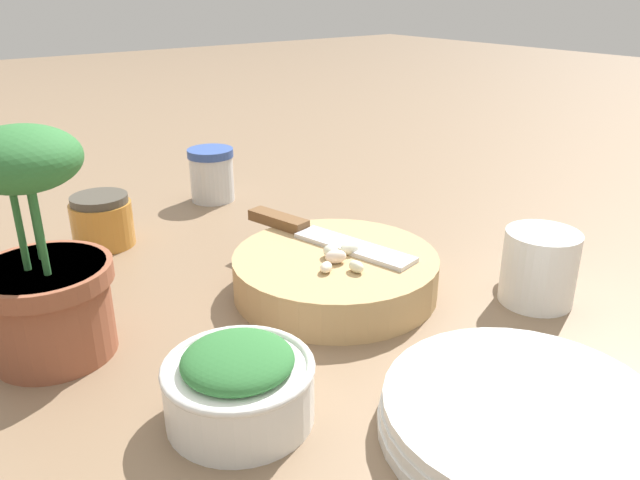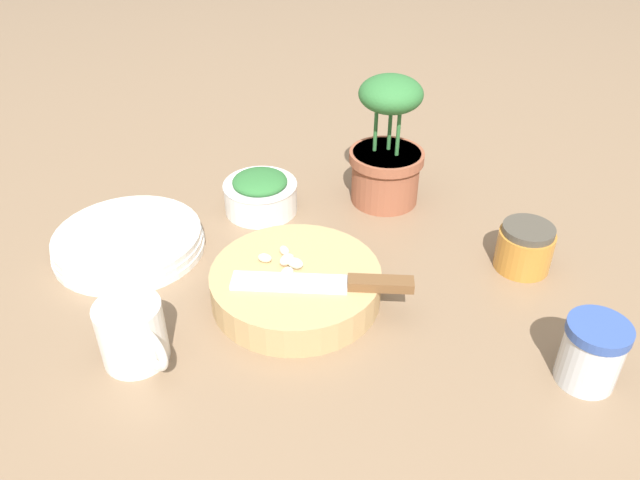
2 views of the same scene
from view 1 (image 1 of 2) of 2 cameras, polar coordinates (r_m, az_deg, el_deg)
name	(u,v)px [view 1 (image 1 of 2)]	position (r m, az deg, el deg)	size (l,w,h in m)	color
ground_plane	(290,287)	(0.70, -2.80, -4.27)	(5.00, 5.00, 0.00)	#7F664C
cutting_board	(335,274)	(0.68, 1.40, -3.09)	(0.22, 0.22, 0.04)	tan
chef_knife	(315,233)	(0.71, -0.43, 0.62)	(0.23, 0.08, 0.01)	brown
garlic_cloves	(340,256)	(0.65, 1.81, -1.47)	(0.06, 0.07, 0.01)	#F3E0C5
herb_bowl	(239,383)	(0.49, -7.42, -12.85)	(0.12, 0.12, 0.06)	silver
spice_jar	(212,174)	(0.97, -9.87, 5.93)	(0.07, 0.07, 0.08)	silver
coffee_mug	(538,266)	(0.69, 19.31, -2.28)	(0.10, 0.08, 0.08)	silver
plate_stack	(521,419)	(0.50, 17.87, -15.33)	(0.22, 0.22, 0.03)	silver
honey_jar	(102,221)	(0.84, -19.30, 1.65)	(0.08, 0.08, 0.07)	#BC7A2D
potted_herb	(41,264)	(0.59, -24.16, -2.04)	(0.12, 0.12, 0.21)	#935138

